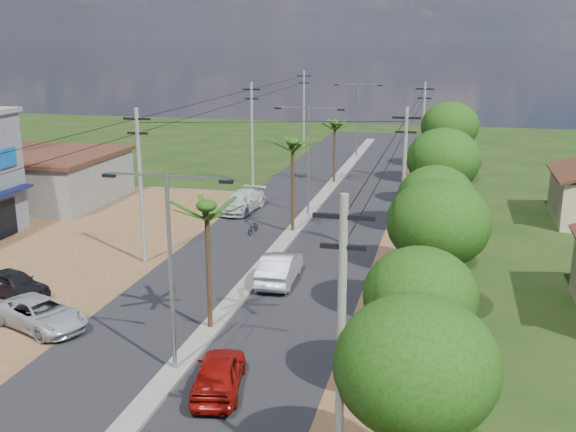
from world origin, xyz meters
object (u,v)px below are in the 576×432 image
Objects in this scene: car_silver_mid at (280,268)px; car_parked_silver at (41,315)px; car_red_near at (219,374)px; car_white_far at (243,202)px; car_parked_dark at (14,284)px.

car_parked_silver is at bearing 40.52° from car_silver_mid.
car_red_near is 26.73m from car_white_far.
car_parked_silver is 4.69m from car_parked_dark.
car_white_far is 1.08× the size of car_parked_silver.
car_parked_dark is at bearing -101.66° from car_white_far.
car_red_near reaches higher than car_parked_silver.
car_red_near is 0.81× the size of car_white_far.
car_silver_mid reaches higher than car_parked_dark.
car_white_far reaches higher than car_parked_silver.
car_parked_dark is (-13.23, 6.49, -0.04)m from car_red_near.
car_white_far is at bearing 15.67° from car_parked_silver.
car_parked_silver is at bearing -114.83° from car_parked_dark.
car_silver_mid is (-0.68, 11.74, 0.08)m from car_red_near.
car_white_far is 20.19m from car_parked_dark.
car_red_near is 10.27m from car_parked_silver.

